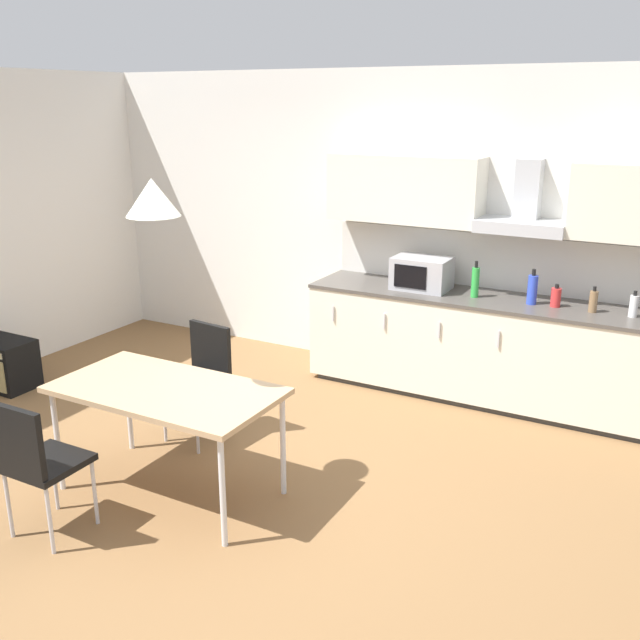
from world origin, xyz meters
The scene contains 16 objects.
ground_plane centered at (0.00, 0.00, -0.01)m, with size 9.29×7.53×0.02m, color brown.
wall_back centered at (0.00, 2.56, 1.37)m, with size 7.43×0.10×2.74m, color silver.
kitchen_counter centered at (1.25, 2.18, 0.45)m, with size 3.46×0.69×0.89m.
backsplash_tile centered at (1.25, 2.50, 1.13)m, with size 3.44×0.02×0.47m, color silver.
upper_wall_cabinets centered at (1.25, 2.34, 1.72)m, with size 3.44×0.40×0.58m.
microwave centered at (0.46, 2.18, 1.03)m, with size 0.48×0.35×0.28m.
bottle_red centered at (1.60, 2.17, 0.97)m, with size 0.08×0.08×0.18m.
bottle_green centered at (0.95, 2.14, 1.02)m, with size 0.06×0.06×0.31m.
bottle_blue centered at (1.41, 2.15, 1.02)m, with size 0.08×0.08×0.29m.
bottle_white centered at (2.17, 2.16, 0.98)m, with size 0.06×0.06×0.20m.
bottle_brown centered at (1.88, 2.15, 0.98)m, with size 0.06×0.06×0.21m.
dining_table centered at (-0.28, -0.33, 0.69)m, with size 1.44×0.77×0.74m.
chair_near_left centered at (-0.61, -1.10, 0.53)m, with size 0.40×0.40×0.87m.
chair_far_left centered at (-0.60, 0.44, 0.53)m, with size 0.44×0.44×0.87m.
guitar_amp centered at (-2.75, 0.35, 0.22)m, with size 0.52×0.37×0.44m.
pendant_lamp centered at (-0.28, -0.33, 1.93)m, with size 0.32×0.32×0.22m, color silver.
Camera 1 is at (2.57, -3.51, 2.48)m, focal length 40.00 mm.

